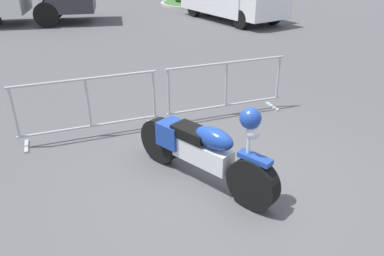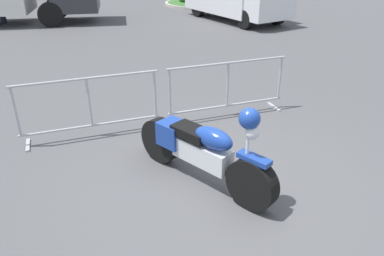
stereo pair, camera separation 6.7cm
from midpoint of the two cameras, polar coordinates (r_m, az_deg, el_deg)
name	(u,v)px [view 1 (the left image)]	position (r m, az deg, el deg)	size (l,w,h in m)	color
ground_plane	(221,183)	(5.33, 4.11, -8.41)	(120.00, 120.00, 0.00)	#4C4C4F
motorcycle	(202,149)	(5.10, 1.22, -3.29)	(1.23, 2.20, 1.34)	black
crowd_barrier_near	(89,107)	(6.54, -15.77, 3.11)	(2.38, 0.44, 1.07)	#9EA0A5
crowd_barrier_far	(226,88)	(7.16, 4.95, 6.09)	(2.38, 0.44, 1.07)	#9EA0A5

